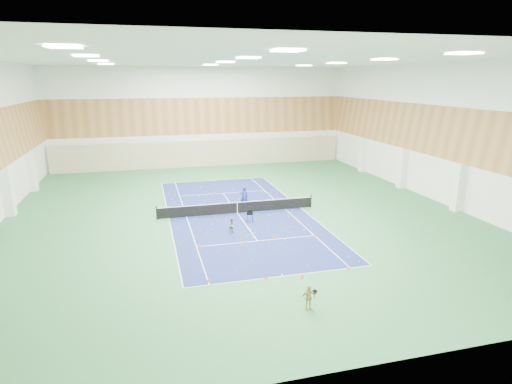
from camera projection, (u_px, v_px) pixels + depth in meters
ground at (237, 213)px, 34.83m from camera, size 40.00×40.00×0.00m
room_shell at (236, 140)px, 33.28m from camera, size 36.00×40.00×12.00m
wood_cladding at (236, 114)px, 32.77m from camera, size 36.00×40.00×8.00m
ceiling_light_grid at (236, 60)px, 31.76m from camera, size 21.40×25.40×0.06m
court_surface at (237, 213)px, 34.83m from camera, size 10.97×23.77×0.01m
tennis_balls_scatter at (237, 213)px, 34.82m from camera, size 10.57×22.77×0.07m
tennis_net at (237, 207)px, 34.69m from camera, size 12.80×0.10×1.10m
back_curtain at (203, 154)px, 52.87m from camera, size 35.40×0.16×3.20m
coach at (244, 197)px, 36.19m from camera, size 0.68×0.46×1.85m
child_court at (232, 225)px, 30.26m from camera, size 0.66×0.59×1.14m
child_apron at (308, 297)px, 20.23m from camera, size 0.71×0.30×1.21m
ball_cart at (250, 216)px, 32.77m from camera, size 0.57×0.57×0.82m
cone_svc_a at (199, 246)px, 27.75m from camera, size 0.20×0.20×0.22m
cone_svc_b at (244, 244)px, 28.10m from camera, size 0.23×0.23×0.25m
cone_svc_c at (273, 237)px, 29.34m from camera, size 0.20×0.20×0.22m
cone_svc_d at (315, 235)px, 29.61m from camera, size 0.21×0.21×0.23m
cone_base_a at (209, 280)px, 23.05m from camera, size 0.19×0.19×0.21m
cone_base_b at (266, 276)px, 23.47m from camera, size 0.20×0.20×0.23m
cone_base_c at (302, 276)px, 23.49m from camera, size 0.19×0.19×0.21m
cone_base_d at (348, 267)px, 24.56m from camera, size 0.23×0.23×0.25m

